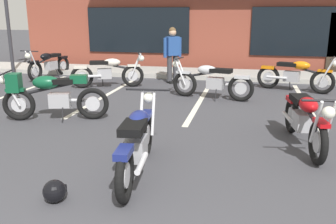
{
  "coord_description": "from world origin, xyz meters",
  "views": [
    {
      "loc": [
        1.11,
        -1.55,
        2.05
      ],
      "look_at": [
        -0.1,
        3.91,
        0.55
      ],
      "focal_mm": 39.22,
      "sensor_mm": 36.0,
      "label": 1
    }
  ],
  "objects": [
    {
      "name": "motorcycle_cream_vintage",
      "position": [
        -2.69,
        4.83,
        0.53
      ],
      "size": [
        2.06,
        0.93,
        0.98
      ],
      "color": "black",
      "rests_on": "ground_plane"
    },
    {
      "name": "helmet_on_pavement",
      "position": [
        -0.94,
        1.82,
        0.13
      ],
      "size": [
        0.26,
        0.26,
        0.26
      ],
      "color": "black",
      "rests_on": "ground_plane"
    },
    {
      "name": "motorcycle_silver_naked",
      "position": [
        2.01,
        4.28,
        0.46
      ],
      "size": [
        0.74,
        2.1,
        0.98
      ],
      "color": "black",
      "rests_on": "ground_plane"
    },
    {
      "name": "motorcycle_red_sportbike",
      "position": [
        -2.81,
        8.26,
        0.46
      ],
      "size": [
        2.02,
        1.04,
        0.98
      ],
      "color": "black",
      "rests_on": "ground_plane"
    },
    {
      "name": "painted_stall_lines",
      "position": [
        0.0,
        7.32,
        0.0
      ],
      "size": [
        10.02,
        4.8,
        0.01
      ],
      "color": "silver",
      "rests_on": "ground_plane"
    },
    {
      "name": "motorcycle_black_cruiser",
      "position": [
        2.37,
        8.84,
        0.46
      ],
      "size": [
        2.03,
        1.0,
        0.98
      ],
      "color": "black",
      "rests_on": "ground_plane"
    },
    {
      "name": "ground_plane",
      "position": [
        0.0,
        3.55,
        0.0
      ],
      "size": [
        80.0,
        80.0,
        0.0
      ],
      "primitive_type": "plane",
      "color": "#3D3D42"
    },
    {
      "name": "motorcycle_green_cafe_racer",
      "position": [
        -5.32,
        9.38,
        0.46
      ],
      "size": [
        0.72,
        2.1,
        0.98
      ],
      "color": "black",
      "rests_on": "ground_plane"
    },
    {
      "name": "person_in_black_shirt",
      "position": [
        -1.15,
        9.34,
        0.95
      ],
      "size": [
        0.52,
        0.46,
        1.68
      ],
      "color": "black",
      "rests_on": "ground_plane"
    },
    {
      "name": "sidewalk_kerb",
      "position": [
        0.0,
        10.92,
        0.07
      ],
      "size": [
        22.0,
        1.8,
        0.14
      ],
      "primitive_type": "cube",
      "color": "#A8A59E",
      "rests_on": "ground_plane"
    },
    {
      "name": "brick_storefront_building",
      "position": [
        0.0,
        15.1,
        2.09
      ],
      "size": [
        15.68,
        6.48,
        4.17
      ],
      "color": "brown",
      "rests_on": "ground_plane"
    },
    {
      "name": "motorcycle_foreground_classic",
      "position": [
        -0.24,
        2.74,
        0.46
      ],
      "size": [
        0.68,
        2.11,
        0.98
      ],
      "color": "black",
      "rests_on": "ground_plane"
    },
    {
      "name": "motorcycle_orange_scrambler",
      "position": [
        0.23,
        7.42,
        0.46
      ],
      "size": [
        2.09,
        0.78,
        0.98
      ],
      "color": "black",
      "rests_on": "ground_plane"
    }
  ]
}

